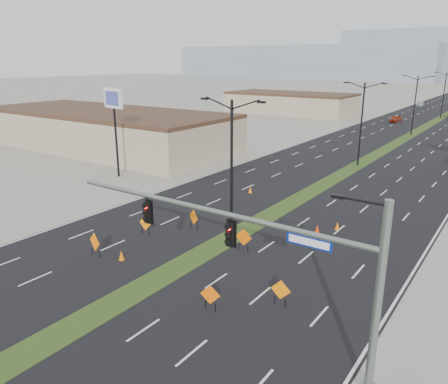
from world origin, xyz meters
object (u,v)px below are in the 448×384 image
Objects in this scene: streetlight_3 at (444,94)px; pole_sign_west at (114,105)px; construction_sign_5 at (281,291)px; cone_3 at (250,190)px; car_far at (420,104)px; construction_sign_4 at (210,296)px; streetlight_0 at (232,166)px; streetlight_1 at (361,122)px; cone_1 at (317,229)px; streetlight_2 at (415,104)px; construction_sign_1 at (95,243)px; cone_2 at (337,226)px; construction_sign_2 at (194,218)px; car_left at (396,119)px; construction_sign_0 at (145,224)px; construction_sign_3 at (244,238)px; cone_0 at (121,256)px; signal_mast at (267,253)px.

streetlight_3 is 79.29m from pole_sign_west.
construction_sign_5 is 20.52m from cone_3.
construction_sign_4 is (14.10, -117.86, 0.17)m from car_far.
streetlight_0 is 1.00× the size of streetlight_1.
streetlight_3 is (0.00, 56.00, 0.00)m from streetlight_1.
cone_1 is at bearing 41.98° from streetlight_0.
construction_sign_1 is (-5.54, -63.87, -4.42)m from streetlight_2.
pole_sign_west reaches higher than construction_sign_4.
cone_2 is 27.24m from pole_sign_west.
construction_sign_1 reaches higher than construction_sign_2.
car_far is (-2.90, 37.49, -0.02)m from car_left.
streetlight_0 reaches higher than construction_sign_0.
streetlight_2 reaches higher than cone_1.
cone_2 is 0.07× the size of pole_sign_west.
cone_3 is at bearing 119.88° from construction_sign_2.
construction_sign_3 is (7.54, 6.42, -0.06)m from construction_sign_1.
streetlight_3 reaches higher than cone_2.
streetlight_1 is 5.89× the size of construction_sign_1.
cone_0 is 16.31m from cone_2.
signal_mast reaches higher than cone_0.
streetlight_3 is at bearing 86.30° from cone_3.
cone_3 is at bearing 98.50° from construction_sign_4.
construction_sign_3 is 7.13m from construction_sign_5.
streetlight_3 is at bearing 84.49° from construction_sign_3.
construction_sign_1 is 0.18× the size of pole_sign_west.
construction_sign_1 is (-14.10, 2.13, -3.79)m from signal_mast.
streetlight_1 is 56.00m from streetlight_3.
streetlight_0 reaches higher than cone_3.
cone_3 is (-6.76, 11.83, -0.62)m from construction_sign_3.
streetlight_0 reaches higher than construction_sign_5.
car_far is 104.36m from cone_2.
streetlight_1 is 6.93× the size of construction_sign_4.
construction_sign_1 is 2.51× the size of cone_1.
car_left is 79.55m from construction_sign_1.
construction_sign_5 reaches higher than cone_0.
pole_sign_west reaches higher than construction_sign_3.
signal_mast is at bearing -59.37° from construction_sign_3.
signal_mast reaches higher than construction_sign_2.
construction_sign_4 is at bearing -62.28° from streetlight_0.
cone_2 is (1.27, 14.64, -0.53)m from construction_sign_4.
car_far reaches higher than cone_1.
signal_mast is 25.81× the size of cone_2.
pole_sign_west reaches higher than construction_sign_0.
construction_sign_0 is 7.75m from construction_sign_3.
streetlight_1 reaches higher than car_far.
construction_sign_2 is 2.55× the size of cone_2.
signal_mast reaches higher than car_far.
streetlight_1 is (-8.56, 38.00, 0.63)m from signal_mast.
construction_sign_5 is (2.77, 2.51, 0.02)m from construction_sign_4.
car_far reaches higher than cone_2.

